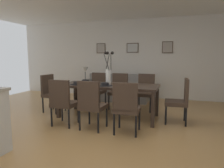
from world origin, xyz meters
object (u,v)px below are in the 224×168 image
centerpiece_vase (108,72)px  dining_table (108,88)px  dining_chair_mid_right (145,90)px  framed_picture_center (133,48)px  dining_chair_near_right (97,88)px  dining_chair_mid_left (126,106)px  bowl_near_left (77,83)px  framed_picture_left (101,48)px  framed_picture_right (167,47)px  bowl_near_right (85,81)px  bowl_far_left (105,84)px  dining_chair_head_west (51,91)px  side_table (86,90)px  table_lamp (85,71)px  dining_chair_near_left (63,100)px  dining_chair_far_left (91,103)px  dining_chair_far_right (119,89)px  dining_chair_head_east (180,99)px  sofa (116,91)px

centerpiece_vase → dining_table: bearing=-124.7°
dining_chair_mid_right → framed_picture_center: bearing=113.5°
dining_chair_mid_right → dining_chair_near_right: bearing=180.0°
dining_chair_mid_left → bowl_near_left: size_ratio=5.41×
bowl_near_left → dining_chair_mid_right: bearing=39.2°
framed_picture_left → framed_picture_right: 2.26m
bowl_near_right → bowl_far_left: (0.66, -0.42, 0.00)m
bowl_near_left → bowl_far_left: size_ratio=1.00×
framed_picture_left → framed_picture_right: size_ratio=0.94×
dining_chair_mid_left → bowl_near_right: bearing=139.8°
bowl_far_left → dining_chair_head_west: bearing=171.6°
bowl_near_right → bowl_far_left: same height
side_table → table_lamp: table_lamp is taller
dining_chair_near_left → framed_picture_left: framed_picture_left is taller
dining_chair_near_left → dining_chair_head_west: bearing=134.6°
dining_chair_head_west → framed_picture_right: (2.63, 2.48, 1.15)m
dining_table → dining_chair_mid_left: (0.64, -0.89, -0.16)m
dining_table → framed_picture_center: framed_picture_center is taller
side_table → framed_picture_right: (2.59, 0.62, 1.40)m
table_lamp → dining_chair_head_west: bearing=-91.3°
dining_chair_near_right → table_lamp: size_ratio=1.80×
dining_chair_near_right → table_lamp: bearing=130.3°
bowl_near_right → framed_picture_center: 2.54m
dining_chair_far_left → dining_chair_far_right: size_ratio=1.00×
dining_chair_head_east → dining_chair_far_right: bearing=151.3°
dining_chair_near_right → centerpiece_vase: 1.21m
dining_chair_head_west → side_table: bearing=88.7°
dining_chair_mid_left → sofa: bearing=110.1°
bowl_near_left → bowl_far_left: (0.66, 0.00, 0.00)m
dining_chair_head_west → centerpiece_vase: bearing=-0.5°
dining_chair_far_left → bowl_far_left: dining_chair_far_left is taller
bowl_near_left → sofa: bearing=82.3°
dining_chair_far_left → bowl_far_left: 0.73m
dining_chair_head_west → sofa: (1.12, 1.88, -0.23)m
dining_chair_far_left → bowl_far_left: (0.02, 0.68, 0.27)m
dining_chair_near_left → dining_chair_head_west: (-0.86, 0.87, 0.00)m
dining_chair_far_right → dining_table: bearing=-90.0°
dining_chair_far_right → sofa: dining_chair_far_right is taller
dining_chair_head_west → framed_picture_right: framed_picture_right is taller
sofa → side_table: size_ratio=3.93×
dining_chair_head_east → dining_chair_mid_left: bearing=-134.2°
dining_table → framed_picture_left: 2.91m
dining_chair_mid_left → bowl_near_right: 1.72m
dining_chair_head_east → table_lamp: bearing=148.2°
dining_chair_near_right → dining_chair_far_left: same height
dining_chair_head_east → bowl_near_right: 2.22m
bowl_near_right → sofa: 1.78m
bowl_near_left → bowl_far_left: bearing=0.0°
dining_chair_mid_right → dining_chair_head_west: size_ratio=1.00×
dining_table → dining_chair_far_left: dining_chair_far_left is taller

